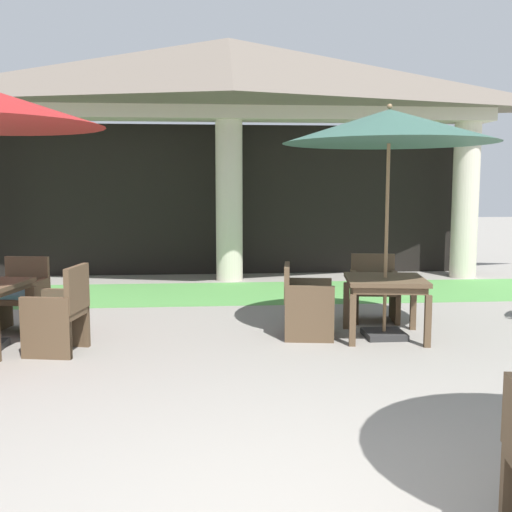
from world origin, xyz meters
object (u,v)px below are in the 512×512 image
at_px(patio_chair_near_foreground_north, 374,290).
at_px(patio_chair_mid_right_east, 59,314).
at_px(patio_chair_mid_right_north, 20,298).
at_px(patio_chair_near_foreground_west, 306,303).
at_px(patio_umbrella_near_foreground, 389,128).
at_px(patio_table_near_foreground, 385,286).
at_px(terracotta_urn, 315,299).

relative_size(patio_chair_near_foreground_north, patio_chair_mid_right_east, 0.92).
height_order(patio_chair_near_foreground_north, patio_chair_mid_right_north, patio_chair_mid_right_north).
bearing_deg(patio_chair_near_foreground_west, patio_chair_mid_right_east, -71.78).
bearing_deg(patio_umbrella_near_foreground, patio_table_near_foreground, 90.00).
distance_m(patio_umbrella_near_foreground, patio_chair_mid_right_east, 4.19).
relative_size(patio_chair_mid_right_east, terracotta_urn, 2.54).
distance_m(patio_umbrella_near_foreground, patio_chair_mid_right_north, 4.89).
height_order(patio_umbrella_near_foreground, patio_chair_near_foreground_west, patio_umbrella_near_foreground).
distance_m(patio_chair_mid_right_east, terracotta_urn, 3.76).
xyz_separation_m(patio_chair_near_foreground_west, patio_chair_mid_right_east, (-2.74, -0.48, 0.02)).
distance_m(patio_chair_mid_right_north, patio_chair_mid_right_east, 1.29).
distance_m(patio_table_near_foreground, patio_chair_near_foreground_west, 0.95).
bearing_deg(patio_umbrella_near_foreground, patio_chair_near_foreground_west, 171.69).
relative_size(patio_table_near_foreground, patio_umbrella_near_foreground, 0.38).
xyz_separation_m(patio_chair_near_foreground_north, patio_chair_mid_right_north, (-4.52, -0.20, -0.00)).
bearing_deg(patio_chair_near_foreground_north, patio_table_near_foreground, 90.00).
height_order(patio_table_near_foreground, patio_chair_mid_right_east, patio_chair_mid_right_east).
relative_size(patio_table_near_foreground, patio_chair_near_foreground_north, 1.17).
xyz_separation_m(patio_umbrella_near_foreground, patio_chair_mid_right_north, (-4.39, 0.72, -2.03)).
height_order(patio_umbrella_near_foreground, patio_chair_mid_right_east, patio_umbrella_near_foreground).
height_order(patio_table_near_foreground, patio_chair_near_foreground_west, patio_chair_near_foreground_west).
height_order(patio_chair_mid_right_north, terracotta_urn, patio_chair_mid_right_north).
bearing_deg(patio_table_near_foreground, terracotta_urn, 106.95).
relative_size(patio_umbrella_near_foreground, patio_chair_near_foreground_north, 3.13).
xyz_separation_m(patio_chair_near_foreground_north, terracotta_urn, (-0.66, 0.79, -0.26)).
bearing_deg(terracotta_urn, patio_chair_mid_right_east, -146.83).
xyz_separation_m(patio_chair_mid_right_east, terracotta_urn, (3.14, 2.05, -0.27)).
height_order(patio_chair_near_foreground_west, terracotta_urn, patio_chair_near_foreground_west).
relative_size(patio_chair_near_foreground_west, patio_chair_mid_right_east, 0.91).
bearing_deg(patio_chair_near_foreground_north, patio_chair_mid_right_north, 10.80).
bearing_deg(patio_chair_near_foreground_north, patio_chair_near_foreground_west, 44.97).
bearing_deg(patio_chair_mid_right_north, patio_table_near_foreground, -178.52).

